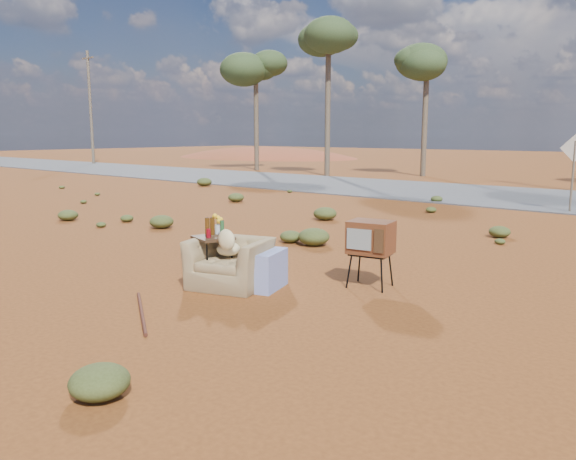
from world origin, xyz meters
The scene contains 13 objects.
ground centered at (0.00, 0.00, 0.00)m, with size 140.00×140.00×0.00m, color brown.
highway centered at (0.00, 15.00, 0.02)m, with size 140.00×7.00×0.04m, color #565659.
dirt_mound centered at (-30.00, 34.00, 0.00)m, with size 26.00×18.00×2.00m, color #973C24.
armchair centered at (-0.20, 0.49, 0.44)m, with size 1.39×1.15×0.94m.
tv_unit centered at (1.29, 1.72, 0.72)m, with size 0.68×0.58×0.97m.
side_table centered at (-0.59, 0.43, 0.74)m, with size 0.62×0.62×1.00m.
rusty_bar centered at (-0.22, -1.15, 0.02)m, with size 0.04×0.04×1.68m, color #532316.
road_sign centered at (1.50, 12.00, 1.50)m, with size 0.78×0.06×2.19m.
eucalyptus_far_left centered at (-18.00, 20.00, 5.94)m, with size 3.20×3.20×7.10m.
eucalyptus_left centered at (-12.00, 19.00, 6.92)m, with size 3.20×3.20×8.10m.
eucalyptus_near_left centered at (-8.00, 22.00, 5.45)m, with size 3.20×3.20×6.60m.
utility_pole_west centered at (-32.00, 17.50, 4.15)m, with size 1.40×0.20×8.00m.
scrub_patch centered at (-0.82, 4.41, 0.14)m, with size 17.49×8.07×0.33m.
Camera 1 is at (5.43, -5.09, 2.20)m, focal length 35.00 mm.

